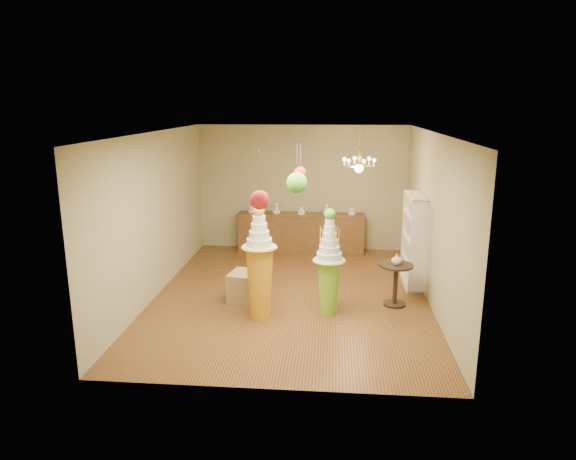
# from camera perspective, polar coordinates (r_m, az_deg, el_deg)

# --- Properties ---
(floor) EXTENTS (6.50, 6.50, 0.00)m
(floor) POSITION_cam_1_polar(r_m,az_deg,el_deg) (9.67, 0.34, -7.26)
(floor) COLOR brown
(floor) RESTS_ON ground
(ceiling) EXTENTS (6.50, 6.50, 0.00)m
(ceiling) POSITION_cam_1_polar(r_m,az_deg,el_deg) (9.03, 0.37, 10.77)
(ceiling) COLOR white
(ceiling) RESTS_ON ground
(wall_back) EXTENTS (5.00, 0.04, 3.00)m
(wall_back) POSITION_cam_1_polar(r_m,az_deg,el_deg) (12.42, 1.59, 4.68)
(wall_back) COLOR #948F63
(wall_back) RESTS_ON ground
(wall_front) EXTENTS (5.00, 0.04, 3.00)m
(wall_front) POSITION_cam_1_polar(r_m,az_deg,el_deg) (6.12, -2.15, -5.14)
(wall_front) COLOR #948F63
(wall_front) RESTS_ON ground
(wall_left) EXTENTS (0.04, 6.50, 3.00)m
(wall_left) POSITION_cam_1_polar(r_m,az_deg,el_deg) (9.76, -14.44, 1.68)
(wall_left) COLOR #948F63
(wall_left) RESTS_ON ground
(wall_right) EXTENTS (0.04, 6.50, 3.00)m
(wall_right) POSITION_cam_1_polar(r_m,az_deg,el_deg) (9.38, 15.77, 1.10)
(wall_right) COLOR #948F63
(wall_right) RESTS_ON ground
(pedestal_green) EXTENTS (0.54, 0.54, 1.83)m
(pedestal_green) POSITION_cam_1_polar(r_m,az_deg,el_deg) (8.67, 4.56, -4.77)
(pedestal_green) COLOR #76B828
(pedestal_green) RESTS_ON floor
(pedestal_orange) EXTENTS (0.64, 0.64, 1.92)m
(pedestal_orange) POSITION_cam_1_polar(r_m,az_deg,el_deg) (8.48, -3.16, -4.81)
(pedestal_orange) COLOR gold
(pedestal_orange) RESTS_ON floor
(burlap_riser) EXTENTS (0.69, 0.69, 0.53)m
(burlap_riser) POSITION_cam_1_polar(r_m,az_deg,el_deg) (9.37, -4.60, -6.30)
(burlap_riser) COLOR #907C4F
(burlap_riser) RESTS_ON floor
(sideboard) EXTENTS (3.04, 0.54, 1.16)m
(sideboard) POSITION_cam_1_polar(r_m,az_deg,el_deg) (12.36, 1.48, -0.21)
(sideboard) COLOR brown
(sideboard) RESTS_ON floor
(shelving_unit) EXTENTS (0.33, 1.20, 1.80)m
(shelving_unit) POSITION_cam_1_polar(r_m,az_deg,el_deg) (10.25, 13.87, -1.15)
(shelving_unit) COLOR beige
(shelving_unit) RESTS_ON floor
(round_table) EXTENTS (0.74, 0.74, 0.76)m
(round_table) POSITION_cam_1_polar(r_m,az_deg,el_deg) (9.26, 11.87, -5.34)
(round_table) COLOR black
(round_table) RESTS_ON floor
(vase) EXTENTS (0.21, 0.21, 0.19)m
(vase) POSITION_cam_1_polar(r_m,az_deg,el_deg) (9.15, 11.98, -3.19)
(vase) COLOR beige
(vase) RESTS_ON round_table
(pom_red_left) EXTENTS (0.26, 0.26, 0.86)m
(pom_red_left) POSITION_cam_1_polar(r_m,az_deg,el_deg) (6.72, -3.16, 3.35)
(pom_red_left) COLOR #40372E
(pom_red_left) RESTS_ON ceiling
(pom_green_mid) EXTENTS (0.30, 0.30, 0.74)m
(pom_green_mid) POSITION_cam_1_polar(r_m,az_deg,el_deg) (7.26, 0.99, 5.28)
(pom_green_mid) COLOR #40372E
(pom_green_mid) RESTS_ON ceiling
(pom_red_right) EXTENTS (0.17, 0.17, 0.55)m
(pom_red_right) POSITION_cam_1_polar(r_m,az_deg,el_deg) (7.37, 1.37, 6.40)
(pom_red_right) COLOR #40372E
(pom_red_right) RESTS_ON ceiling
(chandelier) EXTENTS (0.82, 0.82, 0.85)m
(chandelier) POSITION_cam_1_polar(r_m,az_deg,el_deg) (10.24, 7.88, 7.10)
(chandelier) COLOR #E4C550
(chandelier) RESTS_ON ceiling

